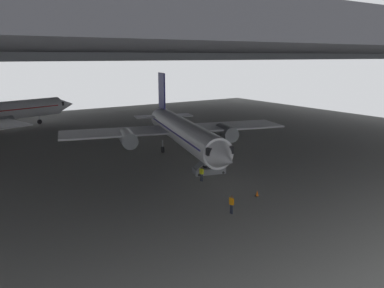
% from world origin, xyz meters
% --- Properties ---
extents(ground_plane, '(110.00, 110.00, 0.00)m').
position_xyz_m(ground_plane, '(0.00, 0.00, 0.00)').
color(ground_plane, gray).
extents(hangar_structure, '(121.00, 99.00, 14.88)m').
position_xyz_m(hangar_structure, '(-0.05, 13.76, 14.25)').
color(hangar_structure, '#4C4F54').
rests_on(hangar_structure, ground_plane).
extents(airplane_main, '(32.80, 33.27, 10.70)m').
position_xyz_m(airplane_main, '(0.22, 1.27, 3.31)').
color(airplane_main, white).
rests_on(airplane_main, ground_plane).
extents(boarding_stairs, '(4.27, 2.43, 4.50)m').
position_xyz_m(boarding_stairs, '(-1.79, -7.92, 0.72)').
color(boarding_stairs, slate).
rests_on(boarding_stairs, ground_plane).
extents(crew_worker_near_nose, '(0.26, 0.55, 1.67)m').
position_xyz_m(crew_worker_near_nose, '(-7.21, -18.62, 0.95)').
color(crew_worker_near_nose, '#232838').
rests_on(crew_worker_near_nose, ground_plane).
extents(crew_worker_by_stairs, '(0.35, 0.51, 1.64)m').
position_xyz_m(crew_worker_by_stairs, '(-4.25, -9.84, 0.93)').
color(crew_worker_by_stairs, '#232838').
rests_on(crew_worker_by_stairs, ground_plane).
extents(traffic_cone_orange, '(0.36, 0.36, 0.60)m').
position_xyz_m(traffic_cone_orange, '(-2.37, -16.63, 0.29)').
color(traffic_cone_orange, black).
rests_on(traffic_cone_orange, ground_plane).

